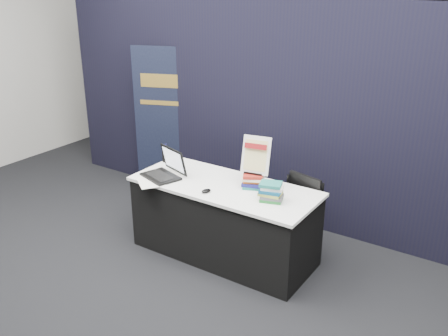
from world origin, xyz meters
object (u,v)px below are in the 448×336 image
(display_table, at_px, (224,220))
(pullup_banner, at_px, (163,128))
(book_stack_short, at_px, (271,192))
(stacking_chair, at_px, (297,217))
(laptop, at_px, (164,170))
(book_stack_tall, at_px, (254,181))
(info_sign, at_px, (256,156))

(display_table, height_order, pullup_banner, pullup_banner)
(display_table, relative_size, pullup_banner, 0.99)
(book_stack_short, distance_m, stacking_chair, 0.51)
(book_stack_short, bearing_deg, laptop, -175.51)
(book_stack_tall, relative_size, stacking_chair, 0.28)
(display_table, height_order, stacking_chair, stacking_chair)
(display_table, distance_m, book_stack_tall, 0.52)
(laptop, distance_m, info_sign, 0.95)
(laptop, xyz_separation_m, book_stack_short, (1.15, 0.09, 0.02))
(stacking_chair, bearing_deg, laptop, -147.36)
(book_stack_tall, bearing_deg, stacking_chair, 26.75)
(book_stack_short, bearing_deg, pullup_banner, 154.21)
(display_table, bearing_deg, book_stack_tall, 22.96)
(book_stack_short, height_order, info_sign, info_sign)
(display_table, xyz_separation_m, pullup_banner, (-1.54, 0.95, 0.43))
(laptop, height_order, pullup_banner, pullup_banner)
(info_sign, height_order, pullup_banner, pullup_banner)
(display_table, relative_size, laptop, 4.17)
(pullup_banner, bearing_deg, display_table, -53.24)
(book_stack_short, bearing_deg, book_stack_tall, 149.23)
(laptop, height_order, info_sign, info_sign)
(display_table, distance_m, laptop, 0.77)
(book_stack_short, bearing_deg, info_sign, 144.75)
(book_stack_short, bearing_deg, stacking_chair, 74.58)
(stacking_chair, bearing_deg, info_sign, -143.99)
(book_stack_tall, bearing_deg, laptop, -163.82)
(info_sign, xyz_separation_m, stacking_chair, (0.37, 0.16, -0.59))
(display_table, distance_m, stacking_chair, 0.70)
(display_table, height_order, book_stack_tall, book_stack_tall)
(pullup_banner, bearing_deg, laptop, -71.38)
(book_stack_short, xyz_separation_m, info_sign, (-0.27, 0.19, 0.22))
(pullup_banner, bearing_deg, stacking_chair, -38.37)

